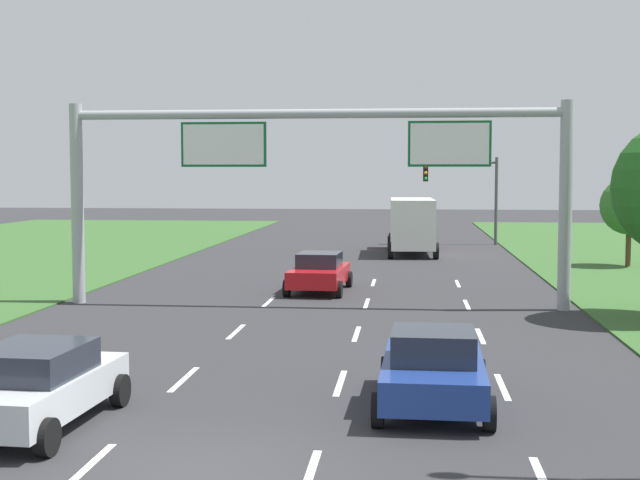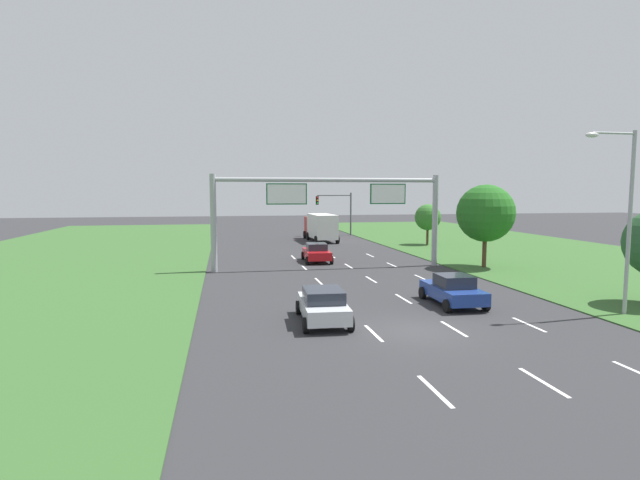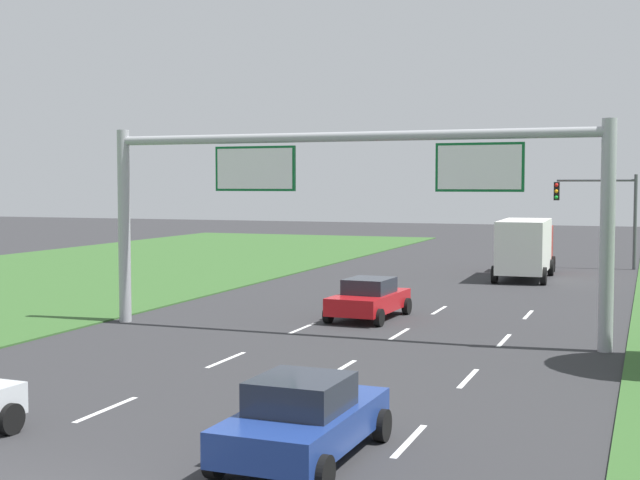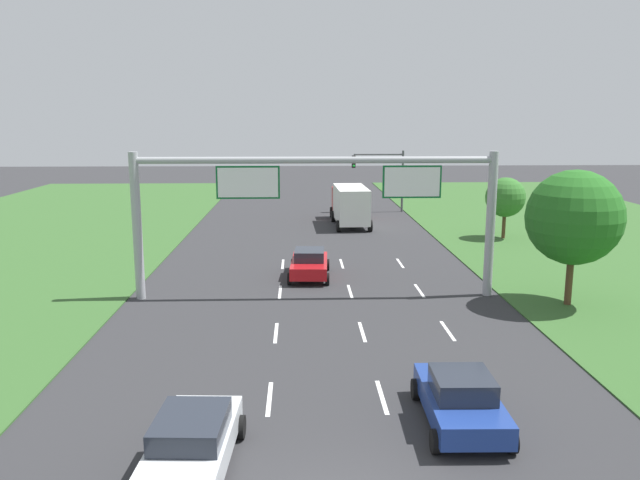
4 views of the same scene
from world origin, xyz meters
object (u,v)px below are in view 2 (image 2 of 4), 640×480
object	(u,v)px
car_lead_silver	(317,252)
box_truck	(320,226)
street_lamp	(623,206)
car_mid_lane	(453,290)
car_near_red	(323,305)
sign_gantry	(331,203)
roadside_tree_mid	(486,213)
traffic_light_mast	(336,206)
roadside_tree_far	(428,217)

from	to	relation	value
car_lead_silver	box_truck	distance (m)	17.27
street_lamp	car_mid_lane	bearing A→B (deg)	151.94
car_near_red	car_mid_lane	bearing A→B (deg)	19.66
car_lead_silver	car_mid_lane	world-z (taller)	car_mid_lane
sign_gantry	car_near_red	bearing A→B (deg)	-103.30
car_near_red	street_lamp	size ratio (longest dim) A/B	0.51
street_lamp	roadside_tree_mid	distance (m)	14.68
sign_gantry	traffic_light_mast	distance (m)	28.28
car_lead_silver	street_lamp	size ratio (longest dim) A/B	0.52
roadside_tree_mid	roadside_tree_far	bearing A→B (deg)	82.06
roadside_tree_far	roadside_tree_mid	bearing A→B (deg)	-97.94
car_near_red	sign_gantry	bearing A→B (deg)	79.81
car_lead_silver	car_near_red	bearing A→B (deg)	-96.84
car_mid_lane	box_truck	bearing A→B (deg)	91.96
roadside_tree_far	sign_gantry	bearing A→B (deg)	-134.13
car_near_red	traffic_light_mast	size ratio (longest dim) A/B	0.78
car_mid_lane	traffic_light_mast	world-z (taller)	traffic_light_mast
box_truck	roadside_tree_mid	xyz separation A→B (m)	(8.27, -22.50, 2.41)
car_near_red	car_mid_lane	world-z (taller)	car_mid_lane
car_mid_lane	box_truck	size ratio (longest dim) A/B	0.52
car_near_red	roadside_tree_mid	world-z (taller)	roadside_tree_mid
car_lead_silver	box_truck	xyz separation A→B (m)	(3.58, 16.87, 0.95)
traffic_light_mast	roadside_tree_far	distance (m)	15.09
sign_gantry	traffic_light_mast	world-z (taller)	sign_gantry
car_lead_silver	roadside_tree_mid	world-z (taller)	roadside_tree_mid
car_lead_silver	traffic_light_mast	bearing A→B (deg)	76.29
traffic_light_mast	street_lamp	xyz separation A→B (m)	(3.46, -43.89, 1.21)
traffic_light_mast	roadside_tree_mid	xyz separation A→B (m)	(4.81, -29.30, 0.26)
car_mid_lane	roadside_tree_mid	xyz separation A→B (m)	(7.89, 11.09, 3.36)
car_near_red	sign_gantry	size ratio (longest dim) A/B	0.25
car_near_red	street_lamp	xyz separation A→B (m)	(13.71, -1.36, 4.30)
car_lead_silver	sign_gantry	size ratio (longest dim) A/B	0.25
car_lead_silver	car_mid_lane	size ratio (longest dim) A/B	1.02
car_near_red	roadside_tree_mid	bearing A→B (deg)	44.39
roadside_tree_mid	roadside_tree_far	world-z (taller)	roadside_tree_mid
box_truck	sign_gantry	distance (m)	21.15
roadside_tree_far	traffic_light_mast	bearing A→B (deg)	117.86
traffic_light_mast	roadside_tree_mid	bearing A→B (deg)	-80.68
roadside_tree_mid	traffic_light_mast	bearing A→B (deg)	99.32
street_lamp	car_near_red	bearing A→B (deg)	174.32
car_lead_silver	sign_gantry	xyz separation A→B (m)	(0.34, -3.80, 4.12)
roadside_tree_mid	street_lamp	bearing A→B (deg)	-95.27
sign_gantry	roadside_tree_mid	distance (m)	11.67
car_near_red	roadside_tree_far	xyz separation A→B (m)	(17.29, 29.21, 2.21)
box_truck	traffic_light_mast	size ratio (longest dim) A/B	1.48
car_mid_lane	street_lamp	world-z (taller)	street_lamp
car_mid_lane	roadside_tree_mid	world-z (taller)	roadside_tree_mid
car_lead_silver	street_lamp	world-z (taller)	street_lamp
traffic_light_mast	roadside_tree_far	xyz separation A→B (m)	(7.04, -13.32, -0.87)
car_near_red	box_truck	distance (m)	36.37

